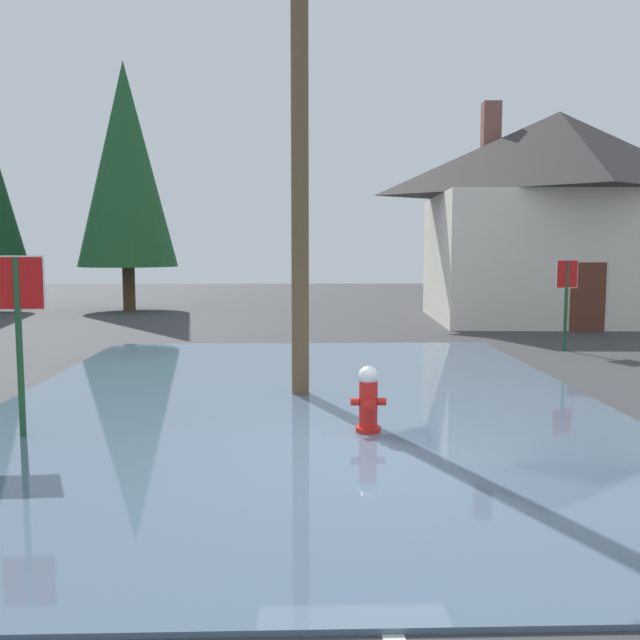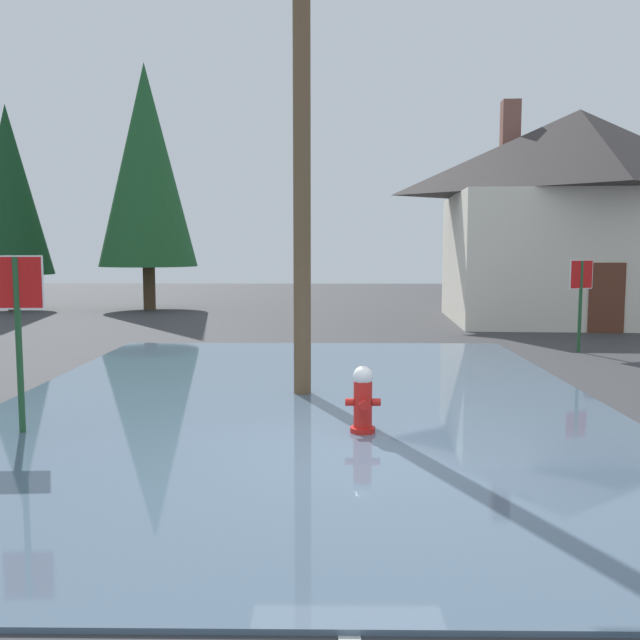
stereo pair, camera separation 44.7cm
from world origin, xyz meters
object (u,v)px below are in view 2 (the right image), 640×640
object	(u,v)px
stop_sign_far	(581,287)
pine_tree_mid_left	(8,190)
fire_hydrant	(363,402)
utility_pole	(302,137)
pine_tree_tall_left	(146,166)
house	(576,213)
stop_sign_near	(17,309)

from	to	relation	value
stop_sign_far	pine_tree_mid_left	xyz separation A→B (m)	(-18.02, 10.64, 3.09)
fire_hydrant	pine_tree_mid_left	xyz separation A→B (m)	(-12.66, 17.90, 4.16)
utility_pole	pine_tree_tall_left	xyz separation A→B (m)	(-6.64, 16.01, 1.43)
fire_hydrant	pine_tree_mid_left	size ratio (longest dim) A/B	0.12
fire_hydrant	stop_sign_far	bearing A→B (deg)	53.59
fire_hydrant	pine_tree_mid_left	bearing A→B (deg)	125.27
house	pine_tree_tall_left	xyz separation A→B (m)	(-15.13, 4.25, 2.02)
utility_pole	house	distance (m)	14.52
stop_sign_near	utility_pole	size ratio (longest dim) A/B	0.29
house	stop_sign_near	bearing A→B (deg)	-130.12
stop_sign_near	pine_tree_tall_left	distance (m)	19.17
house	pine_tree_tall_left	distance (m)	15.85
stop_sign_far	house	size ratio (longest dim) A/B	0.24
stop_sign_near	fire_hydrant	xyz separation A→B (m)	(4.38, 0.06, -1.19)
utility_pole	pine_tree_mid_left	world-z (taller)	utility_pole
utility_pole	stop_sign_far	size ratio (longest dim) A/B	3.71
pine_tree_tall_left	fire_hydrant	bearing A→B (deg)	-67.85
pine_tree_tall_left	pine_tree_mid_left	distance (m)	5.27
utility_pole	pine_tree_tall_left	size ratio (longest dim) A/B	0.84
stop_sign_far	house	world-z (taller)	house
utility_pole	house	world-z (taller)	utility_pole
stop_sign_near	house	bearing A→B (deg)	49.88
fire_hydrant	stop_sign_near	bearing A→B (deg)	-179.19
house	pine_tree_mid_left	world-z (taller)	pine_tree_mid_left
utility_pole	stop_sign_far	xyz separation A→B (m)	(6.23, 4.84, -2.63)
stop_sign_near	utility_pole	world-z (taller)	utility_pole
stop_sign_near	stop_sign_far	world-z (taller)	stop_sign_near
house	stop_sign_far	bearing A→B (deg)	-108.14
fire_hydrant	stop_sign_far	xyz separation A→B (m)	(5.36, 7.27, 1.07)
stop_sign_far	pine_tree_mid_left	bearing A→B (deg)	149.45
house	fire_hydrant	bearing A→B (deg)	-118.26
fire_hydrant	stop_sign_far	world-z (taller)	stop_sign_far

